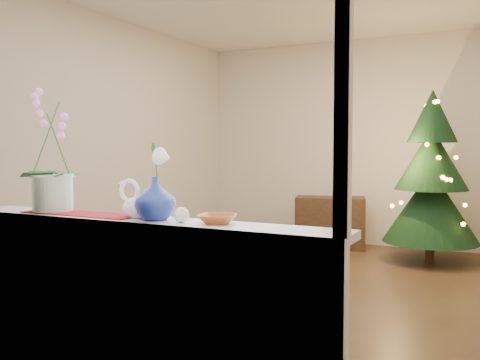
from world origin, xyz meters
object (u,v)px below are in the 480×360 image
object	(u,v)px
blue_vase	(155,195)
amber_dish	(217,220)
paperweight	(181,215)
side_table	(330,222)
xmas_tree	(431,176)
orchid_pot	(52,150)
swan	(137,200)

from	to	relation	value
blue_vase	amber_dish	distance (m)	0.36
paperweight	amber_dish	bearing A→B (deg)	15.88
paperweight	side_table	xyz separation A→B (m)	(-0.64, 4.46, -0.63)
paperweight	xmas_tree	size ratio (longest dim) A/B	0.04
orchid_pot	blue_vase	xyz separation A→B (m)	(0.71, -0.02, -0.22)
blue_vase	side_table	size ratio (longest dim) A/B	0.28
orchid_pot	paperweight	bearing A→B (deg)	-2.90
xmas_tree	side_table	size ratio (longest dim) A/B	2.22
xmas_tree	amber_dish	bearing A→B (deg)	-96.16
amber_dish	side_table	distance (m)	4.52
amber_dish	blue_vase	bearing A→B (deg)	-176.34
swan	side_table	bearing A→B (deg)	98.75
blue_vase	swan	bearing A→B (deg)	175.05
xmas_tree	side_table	bearing A→B (deg)	166.23
paperweight	orchid_pot	bearing A→B (deg)	177.10
orchid_pot	amber_dish	world-z (taller)	orchid_pot
swan	amber_dish	bearing A→B (deg)	5.59
amber_dish	xmas_tree	world-z (taller)	xmas_tree
swan	amber_dish	world-z (taller)	swan
blue_vase	amber_dish	xyz separation A→B (m)	(0.34, 0.02, -0.10)
blue_vase	side_table	distance (m)	4.51
paperweight	side_table	world-z (taller)	paperweight
swan	paperweight	world-z (taller)	swan
orchid_pot	amber_dish	size ratio (longest dim) A/B	4.52
blue_vase	side_table	bearing A→B (deg)	96.10
paperweight	amber_dish	world-z (taller)	paperweight
amber_dish	xmas_tree	bearing A→B (deg)	83.84
orchid_pot	swan	world-z (taller)	orchid_pot
amber_dish	side_table	bearing A→B (deg)	100.45
paperweight	side_table	size ratio (longest dim) A/B	0.09
blue_vase	side_table	xyz separation A→B (m)	(-0.47, 4.43, -0.72)
blue_vase	paperweight	distance (m)	0.19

